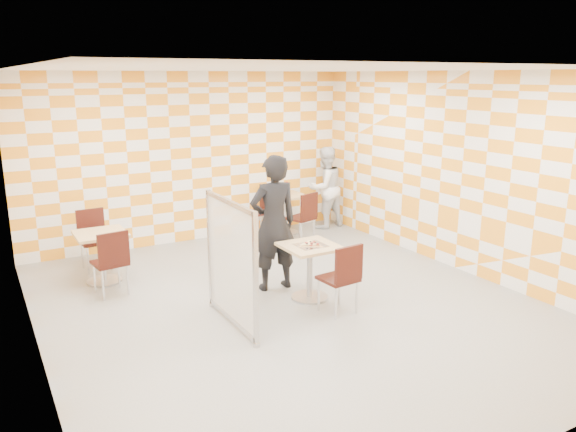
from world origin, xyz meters
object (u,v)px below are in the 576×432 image
object	(u,v)px
second_table	(285,207)
man_dark	(274,223)
empty_table	(102,249)
man_white	(325,188)
soda_bottle	(287,188)
chair_main_front	(343,274)
partition	(231,263)
chair_empty_far	(93,234)
chair_second_side	(263,206)
chair_second_front	(305,214)
main_table	(310,262)
chair_empty_near	(112,258)
sport_bottle	(278,190)

from	to	relation	value
second_table	man_dark	world-z (taller)	man_dark
empty_table	man_white	world-z (taller)	man_white
soda_bottle	man_white	bearing A→B (deg)	-5.15
chair_main_front	man_white	xyz separation A→B (m)	(2.12, 3.64, 0.25)
chair_main_front	partition	world-z (taller)	partition
chair_empty_far	soda_bottle	world-z (taller)	soda_bottle
chair_second_side	chair_empty_far	size ratio (longest dim) A/B	1.00
chair_second_front	man_white	xyz separation A→B (m)	(0.92, 0.76, 0.25)
chair_second_side	main_table	bearing A→B (deg)	-106.04
chair_main_front	chair_second_front	xyz separation A→B (m)	(1.19, 2.88, 0.00)
empty_table	chair_empty_near	bearing A→B (deg)	-89.61
second_table	chair_empty_near	size ratio (longest dim) A/B	0.81
chair_empty_far	partition	distance (m)	3.15
partition	man_white	world-z (taller)	man_white
empty_table	partition	size ratio (longest dim) A/B	0.48
chair_second_front	sport_bottle	world-z (taller)	sport_bottle
chair_main_front	man_dark	bearing A→B (deg)	104.23
partition	man_dark	world-z (taller)	man_dark
chair_second_front	soda_bottle	size ratio (longest dim) A/B	4.02
second_table	chair_second_front	world-z (taller)	chair_second_front
chair_empty_far	man_white	xyz separation A→B (m)	(4.45, 0.27, 0.25)
partition	soda_bottle	distance (m)	4.23
chair_main_front	chair_second_side	bearing A→B (deg)	77.73
chair_main_front	sport_bottle	xyz separation A→B (m)	(1.09, 3.69, 0.29)
main_table	sport_bottle	bearing A→B (deg)	69.03
chair_second_front	chair_empty_far	xyz separation A→B (m)	(-3.53, 0.49, 0.00)
chair_main_front	partition	size ratio (longest dim) A/B	0.60
empty_table	chair_second_side	distance (m)	3.37
partition	sport_bottle	bearing A→B (deg)	53.76
empty_table	second_table	bearing A→B (deg)	15.33
chair_empty_near	chair_empty_far	bearing A→B (deg)	89.31
partition	chair_second_side	bearing A→B (deg)	57.52
man_dark	man_white	world-z (taller)	man_dark
main_table	chair_second_front	world-z (taller)	chair_second_front
second_table	chair_empty_far	size ratio (longest dim) A/B	0.81
man_white	chair_empty_far	bearing A→B (deg)	-4.14
main_table	second_table	size ratio (longest dim) A/B	1.00
chair_second_front	man_dark	world-z (taller)	man_dark
chair_empty_near	soda_bottle	distance (m)	4.03
chair_second_side	chair_empty_near	size ratio (longest dim) A/B	1.00
main_table	sport_bottle	world-z (taller)	sport_bottle
chair_main_front	chair_empty_near	size ratio (longest dim) A/B	1.00
sport_bottle	main_table	bearing A→B (deg)	-110.97
chair_second_front	man_dark	bearing A→B (deg)	-132.36
chair_main_front	chair_second_side	xyz separation A→B (m)	(0.82, 3.77, 0.00)
second_table	empty_table	world-z (taller)	same
chair_second_front	chair_empty_near	size ratio (longest dim) A/B	1.00
chair_empty_near	partition	size ratio (longest dim) A/B	0.60
chair_second_side	chair_empty_near	bearing A→B (deg)	-151.36
chair_empty_near	soda_bottle	xyz separation A→B (m)	(3.65, 1.68, 0.31)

